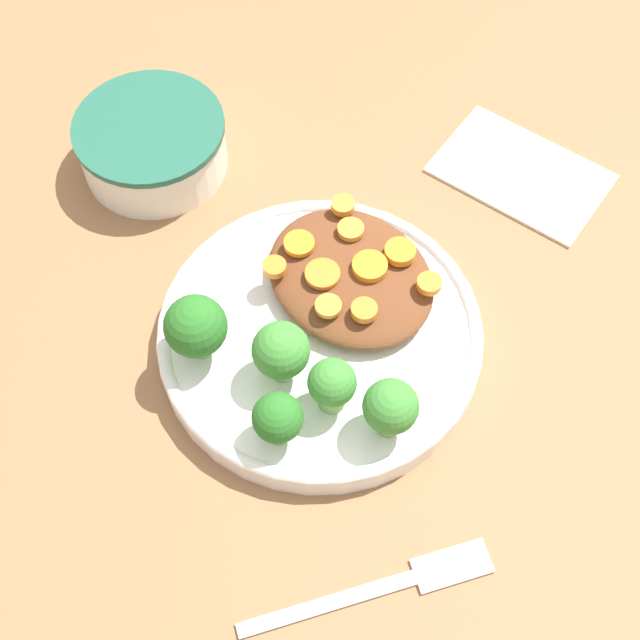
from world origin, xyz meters
name	(u,v)px	position (x,y,z in m)	size (l,w,h in m)	color
ground_plane	(320,344)	(0.00, 0.00, 0.00)	(4.00, 4.00, 0.00)	#8C603D
plate	(320,335)	(0.00, 0.00, 0.01)	(0.25, 0.25, 0.03)	white
dip_bowl	(152,142)	(-0.23, 0.01, 0.03)	(0.13, 0.13, 0.05)	white
stew_mound	(351,276)	(-0.02, 0.04, 0.03)	(0.14, 0.12, 0.02)	brown
broccoli_floret_0	(196,327)	(-0.04, -0.08, 0.06)	(0.05, 0.05, 0.06)	#7FA85B
broccoli_floret_1	(391,408)	(0.09, -0.02, 0.05)	(0.04, 0.04, 0.05)	#759E51
broccoli_floret_2	(281,352)	(0.01, -0.04, 0.05)	(0.04, 0.04, 0.05)	#7FA85B
broccoli_floret_3	(332,385)	(0.05, -0.03, 0.05)	(0.03, 0.03, 0.05)	#759E51
broccoli_floret_4	(278,419)	(0.05, -0.08, 0.05)	(0.04, 0.04, 0.05)	#759E51
carrot_slice_0	(351,229)	(-0.04, 0.07, 0.05)	(0.02, 0.02, 0.01)	orange
carrot_slice_1	(364,310)	(0.02, 0.02, 0.05)	(0.02, 0.02, 0.01)	orange
carrot_slice_2	(299,243)	(-0.06, 0.03, 0.05)	(0.02, 0.02, 0.00)	orange
carrot_slice_3	(370,266)	(-0.01, 0.05, 0.05)	(0.03, 0.03, 0.01)	orange
carrot_slice_4	(323,274)	(-0.02, 0.02, 0.05)	(0.03, 0.03, 0.00)	orange
carrot_slice_5	(403,254)	(0.00, 0.08, 0.05)	(0.02, 0.02, 0.01)	orange
carrot_slice_6	(332,310)	(0.00, 0.01, 0.05)	(0.02, 0.02, 0.00)	orange
carrot_slice_7	(429,283)	(0.03, 0.08, 0.05)	(0.02, 0.02, 0.01)	orange
carrot_slice_8	(343,205)	(-0.06, 0.08, 0.05)	(0.02, 0.02, 0.01)	orange
carrot_slice_9	(276,266)	(-0.05, 0.00, 0.05)	(0.02, 0.02, 0.01)	orange
fork	(391,584)	(0.17, -0.09, 0.00)	(0.09, 0.17, 0.01)	silver
napkin	(521,172)	(-0.01, 0.24, 0.00)	(0.16, 0.12, 0.01)	beige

